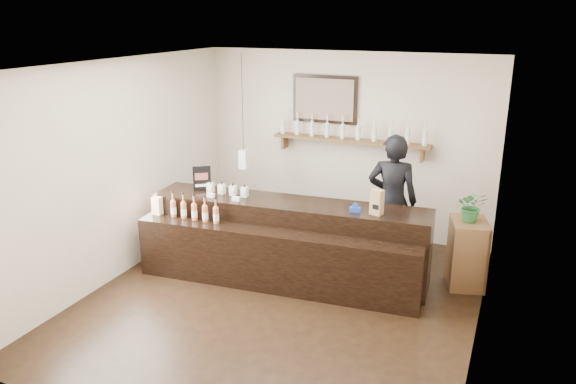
% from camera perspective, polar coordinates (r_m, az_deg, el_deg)
% --- Properties ---
extents(ground, '(5.00, 5.00, 0.00)m').
position_cam_1_polar(ground, '(6.95, -0.72, -10.86)').
color(ground, black).
rests_on(ground, ground).
extents(room_shell, '(5.00, 5.00, 5.00)m').
position_cam_1_polar(room_shell, '(6.31, -0.77, 2.84)').
color(room_shell, beige).
rests_on(room_shell, ground).
extents(back_wall_decor, '(2.66, 0.96, 1.69)m').
position_cam_1_polar(back_wall_decor, '(8.52, 4.72, 7.09)').
color(back_wall_decor, brown).
rests_on(back_wall_decor, ground).
extents(counter, '(3.67, 1.24, 1.18)m').
position_cam_1_polar(counter, '(7.28, -0.37, -5.31)').
color(counter, black).
rests_on(counter, ground).
extents(promo_sign, '(0.21, 0.15, 0.34)m').
position_cam_1_polar(promo_sign, '(7.70, -8.74, 1.38)').
color(promo_sign, black).
rests_on(promo_sign, counter).
extents(paper_bag, '(0.17, 0.14, 0.31)m').
position_cam_1_polar(paper_bag, '(6.78, 9.02, -1.03)').
color(paper_bag, '#A4854F').
rests_on(paper_bag, counter).
extents(tape_dispenser, '(0.14, 0.07, 0.11)m').
position_cam_1_polar(tape_dispenser, '(6.86, 6.83, -1.69)').
color(tape_dispenser, '#1941B2').
rests_on(tape_dispenser, counter).
extents(side_cabinet, '(0.56, 0.68, 0.86)m').
position_cam_1_polar(side_cabinet, '(7.48, 17.72, -5.92)').
color(side_cabinet, brown).
rests_on(side_cabinet, ground).
extents(potted_plant, '(0.41, 0.38, 0.39)m').
position_cam_1_polar(potted_plant, '(7.26, 18.18, -1.39)').
color(potted_plant, '#27622C').
rests_on(potted_plant, side_cabinet).
extents(shopkeeper, '(0.80, 0.57, 2.07)m').
position_cam_1_polar(shopkeeper, '(7.64, 10.57, -0.02)').
color(shopkeeper, black).
rests_on(shopkeeper, ground).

